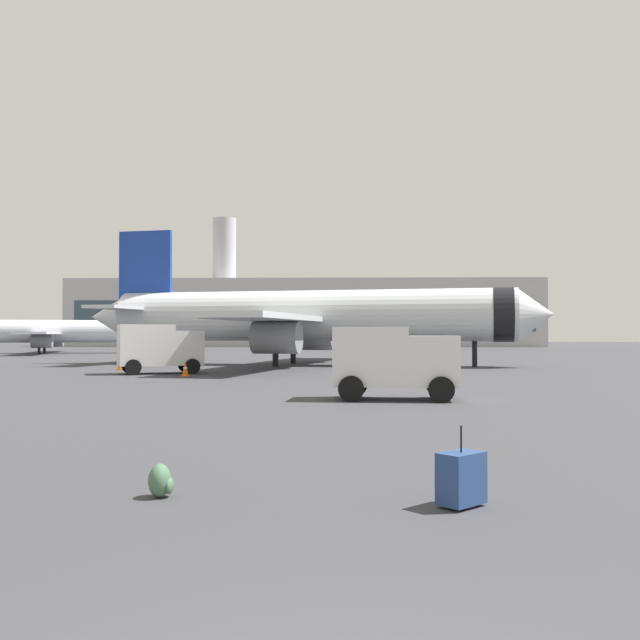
{
  "coord_description": "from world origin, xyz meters",
  "views": [
    {
      "loc": [
        0.05,
        -3.93,
        2.35
      ],
      "look_at": [
        -0.82,
        29.49,
        3.0
      ],
      "focal_mm": 39.92,
      "sensor_mm": 36.0,
      "label": 1
    }
  ],
  "objects_px": {
    "airplane_taxiing": "(53,332)",
    "traveller_backpack": "(161,481)",
    "rolling_suitcase": "(461,478)",
    "service_truck": "(159,346)",
    "safety_cone_near": "(120,364)",
    "cargo_van": "(394,359)",
    "safety_cone_mid": "(185,369)",
    "airplane_at_gate": "(307,316)"
  },
  "relations": [
    {
      "from": "airplane_taxiing",
      "to": "traveller_backpack",
      "type": "distance_m",
      "value": 81.03
    },
    {
      "from": "airplane_at_gate",
      "to": "rolling_suitcase",
      "type": "distance_m",
      "value": 43.7
    },
    {
      "from": "service_truck",
      "to": "safety_cone_near",
      "type": "distance_m",
      "value": 5.79
    },
    {
      "from": "airplane_taxiing",
      "to": "safety_cone_mid",
      "type": "relative_size",
      "value": 32.23
    },
    {
      "from": "service_truck",
      "to": "traveller_backpack",
      "type": "bearing_deg",
      "value": -75.71
    },
    {
      "from": "cargo_van",
      "to": "airplane_taxiing",
      "type": "bearing_deg",
      "value": 121.58
    },
    {
      "from": "rolling_suitcase",
      "to": "traveller_backpack",
      "type": "height_order",
      "value": "rolling_suitcase"
    },
    {
      "from": "service_truck",
      "to": "rolling_suitcase",
      "type": "bearing_deg",
      "value": -69.02
    },
    {
      "from": "airplane_taxiing",
      "to": "cargo_van",
      "type": "height_order",
      "value": "airplane_taxiing"
    },
    {
      "from": "service_truck",
      "to": "safety_cone_mid",
      "type": "xyz_separation_m",
      "value": [
        2.07,
        -2.43,
        -1.22
      ]
    },
    {
      "from": "safety_cone_mid",
      "to": "rolling_suitcase",
      "type": "height_order",
      "value": "rolling_suitcase"
    },
    {
      "from": "airplane_taxiing",
      "to": "service_truck",
      "type": "xyz_separation_m",
      "value": [
        23.81,
        -43.02,
        -1.01
      ]
    },
    {
      "from": "airplane_taxiing",
      "to": "safety_cone_near",
      "type": "xyz_separation_m",
      "value": [
        20.17,
        -38.69,
        -2.22
      ]
    },
    {
      "from": "cargo_van",
      "to": "safety_cone_near",
      "type": "xyz_separation_m",
      "value": [
        -16.22,
        20.5,
        -1.06
      ]
    },
    {
      "from": "safety_cone_mid",
      "to": "traveller_backpack",
      "type": "relative_size",
      "value": 1.64
    },
    {
      "from": "airplane_at_gate",
      "to": "safety_cone_mid",
      "type": "height_order",
      "value": "airplane_at_gate"
    },
    {
      "from": "cargo_van",
      "to": "rolling_suitcase",
      "type": "relative_size",
      "value": 4.15
    },
    {
      "from": "airplane_at_gate",
      "to": "traveller_backpack",
      "type": "distance_m",
      "value": 43.08
    },
    {
      "from": "airplane_taxiing",
      "to": "service_truck",
      "type": "relative_size",
      "value": 4.81
    },
    {
      "from": "airplane_at_gate",
      "to": "airplane_taxiing",
      "type": "relative_size",
      "value": 1.4
    },
    {
      "from": "safety_cone_near",
      "to": "safety_cone_mid",
      "type": "bearing_deg",
      "value": -49.75
    },
    {
      "from": "cargo_van",
      "to": "safety_cone_mid",
      "type": "height_order",
      "value": "cargo_van"
    },
    {
      "from": "cargo_van",
      "to": "traveller_backpack",
      "type": "relative_size",
      "value": 9.51
    },
    {
      "from": "rolling_suitcase",
      "to": "service_truck",
      "type": "bearing_deg",
      "value": 110.98
    },
    {
      "from": "cargo_van",
      "to": "traveller_backpack",
      "type": "xyz_separation_m",
      "value": [
        -4.56,
        -15.29,
        -1.22
      ]
    },
    {
      "from": "service_truck",
      "to": "safety_cone_near",
      "type": "height_order",
      "value": "service_truck"
    },
    {
      "from": "airplane_taxiing",
      "to": "safety_cone_mid",
      "type": "height_order",
      "value": "airplane_taxiing"
    },
    {
      "from": "service_truck",
      "to": "airplane_taxiing",
      "type": "bearing_deg",
      "value": 118.97
    },
    {
      "from": "airplane_at_gate",
      "to": "cargo_van",
      "type": "height_order",
      "value": "airplane_at_gate"
    },
    {
      "from": "safety_cone_mid",
      "to": "traveller_backpack",
      "type": "distance_m",
      "value": 29.64
    },
    {
      "from": "rolling_suitcase",
      "to": "traveller_backpack",
      "type": "relative_size",
      "value": 2.29
    },
    {
      "from": "airplane_taxiing",
      "to": "traveller_backpack",
      "type": "relative_size",
      "value": 52.91
    },
    {
      "from": "airplane_at_gate",
      "to": "airplane_taxiing",
      "type": "height_order",
      "value": "airplane_at_gate"
    },
    {
      "from": "rolling_suitcase",
      "to": "airplane_at_gate",
      "type": "bearing_deg",
      "value": 95.25
    },
    {
      "from": "service_truck",
      "to": "safety_cone_mid",
      "type": "relative_size",
      "value": 6.69
    },
    {
      "from": "airplane_at_gate",
      "to": "cargo_van",
      "type": "bearing_deg",
      "value": -81.12
    },
    {
      "from": "airplane_at_gate",
      "to": "cargo_van",
      "type": "distance_m",
      "value": 28.07
    },
    {
      "from": "cargo_van",
      "to": "safety_cone_mid",
      "type": "distance_m",
      "value": 17.32
    },
    {
      "from": "safety_cone_mid",
      "to": "rolling_suitcase",
      "type": "xyz_separation_m",
      "value": [
        10.17,
        -29.49,
        0.0
      ]
    },
    {
      "from": "airplane_at_gate",
      "to": "traveller_backpack",
      "type": "xyz_separation_m",
      "value": [
        -0.24,
        -42.94,
        -3.42
      ]
    },
    {
      "from": "safety_cone_mid",
      "to": "airplane_taxiing",
      "type": "bearing_deg",
      "value": 119.67
    },
    {
      "from": "safety_cone_near",
      "to": "service_truck",
      "type": "bearing_deg",
      "value": -49.89
    }
  ]
}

